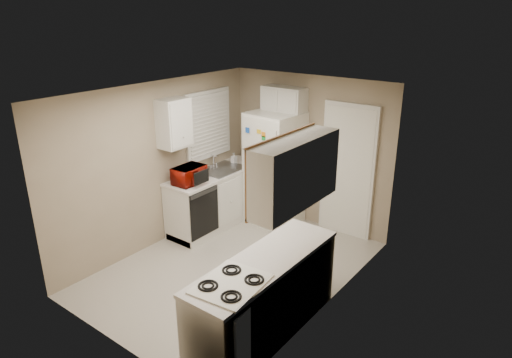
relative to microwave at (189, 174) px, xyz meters
The scene contains 19 objects.
floor 1.53m from the microwave, 15.23° to the right, with size 3.80×3.80×0.00m, color beige.
ceiling 1.75m from the microwave, 15.23° to the right, with size 3.80×3.80×0.00m, color white.
wall_left 0.46m from the microwave, 137.47° to the right, with size 3.80×3.80×0.00m, color tan.
wall_right 2.50m from the microwave, ahead, with size 3.80×3.80×0.00m, color tan.
wall_back 1.94m from the microwave, 56.09° to the left, with size 2.80×2.80×0.00m, color tan.
wall_front 2.45m from the microwave, 63.80° to the right, with size 2.80×2.80×0.00m, color tan.
left_counter 0.85m from the microwave, 91.93° to the left, with size 0.60×1.80×0.90m, color silver.
dishwasher 0.62m from the microwave, ahead, with size 0.03×0.58×0.72m, color black.
sink 0.78m from the microwave, 91.54° to the left, with size 0.54×0.74×0.16m, color gray.
microwave is the anchor object (origin of this frame).
soap_bottle 1.12m from the microwave, 93.60° to the left, with size 0.08×0.08×0.18m, color silver.
window_blinds 0.98m from the microwave, 110.35° to the left, with size 0.10×0.98×1.08m, color silver.
upper_cabinet_left 0.77m from the microwave, 156.55° to the right, with size 0.30×0.45×0.70m, color silver.
refrigerator 1.43m from the microwave, 62.51° to the left, with size 0.75×0.73×1.83m, color white.
cabinet_over_fridge 1.87m from the microwave, 64.98° to the left, with size 0.70×0.30×0.40m, color silver.
interior_door 2.37m from the microwave, 41.35° to the left, with size 0.86×0.06×2.08m, color white.
right_counter 2.51m from the microwave, 26.65° to the right, with size 0.60×2.00×0.90m, color silver.
stove 2.82m from the microwave, 36.94° to the right, with size 0.55×0.68×0.83m, color white.
upper_cabinet_right 2.57m from the microwave, 18.82° to the right, with size 0.30×1.20×0.70m, color silver.
Camera 1 is at (3.50, -4.13, 3.33)m, focal length 32.00 mm.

